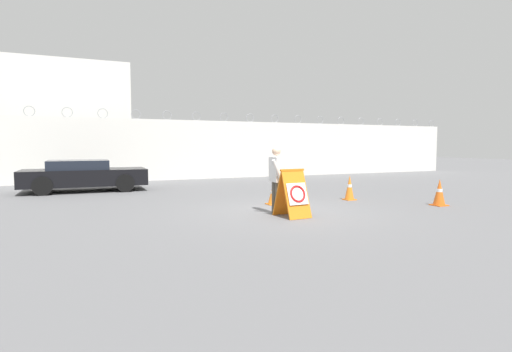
# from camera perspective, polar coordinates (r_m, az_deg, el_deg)

# --- Properties ---
(ground_plane) EXTENTS (90.00, 90.00, 0.00)m
(ground_plane) POSITION_cam_1_polar(r_m,az_deg,el_deg) (10.73, 4.00, -5.08)
(ground_plane) COLOR slate
(perimeter_wall) EXTENTS (36.00, 0.30, 3.53)m
(perimeter_wall) POSITION_cam_1_polar(r_m,az_deg,el_deg) (21.08, -10.47, 3.71)
(perimeter_wall) COLOR silver
(perimeter_wall) RESTS_ON ground_plane
(building_block) EXTENTS (6.58, 6.94, 6.14)m
(building_block) POSITION_cam_1_polar(r_m,az_deg,el_deg) (25.78, -25.63, 6.85)
(building_block) COLOR silver
(building_block) RESTS_ON ground_plane
(barricade_sign) EXTENTS (0.69, 0.87, 1.19)m
(barricade_sign) POSITION_cam_1_polar(r_m,az_deg,el_deg) (9.87, 5.33, -2.45)
(barricade_sign) COLOR orange
(barricade_sign) RESTS_ON ground_plane
(security_guard) EXTENTS (0.38, 0.62, 1.73)m
(security_guard) POSITION_cam_1_polar(r_m,az_deg,el_deg) (10.26, 2.89, -0.10)
(security_guard) COLOR #514C42
(security_guard) RESTS_ON ground_plane
(traffic_cone_near) EXTENTS (0.40, 0.40, 0.78)m
(traffic_cone_near) POSITION_cam_1_polar(r_m,az_deg,el_deg) (12.88, 24.73, -2.15)
(traffic_cone_near) COLOR orange
(traffic_cone_near) RESTS_ON ground_plane
(traffic_cone_mid) EXTENTS (0.34, 0.34, 0.80)m
(traffic_cone_mid) POSITION_cam_1_polar(r_m,az_deg,el_deg) (13.27, 13.22, -1.64)
(traffic_cone_mid) COLOR orange
(traffic_cone_mid) RESTS_ON ground_plane
(traffic_cone_far) EXTENTS (0.38, 0.38, 0.64)m
(traffic_cone_far) POSITION_cam_1_polar(r_m,az_deg,el_deg) (11.93, 2.49, -2.58)
(traffic_cone_far) COLOR orange
(traffic_cone_far) RESTS_ON ground_plane
(parked_car_front_coupe) EXTENTS (4.51, 2.07, 1.20)m
(parked_car_front_coupe) POSITION_cam_1_polar(r_m,az_deg,el_deg) (16.73, -23.37, 0.12)
(parked_car_front_coupe) COLOR black
(parked_car_front_coupe) RESTS_ON ground_plane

